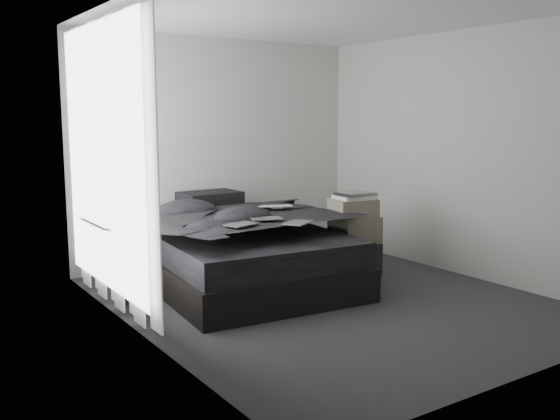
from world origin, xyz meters
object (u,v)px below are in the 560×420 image
side_stand (167,250)px  bed (241,270)px  laptop (276,200)px  box_lower (353,259)px

side_stand → bed: bearing=-42.6°
laptop → side_stand: laptop is taller
bed → laptop: size_ratio=6.24×
side_stand → box_lower: bearing=-26.5°
bed → side_stand: size_ratio=3.45×
laptop → side_stand: size_ratio=0.55×
box_lower → side_stand: bearing=153.5°
side_stand → box_lower: side_stand is taller
laptop → box_lower: laptop is taller
bed → side_stand: 0.81m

